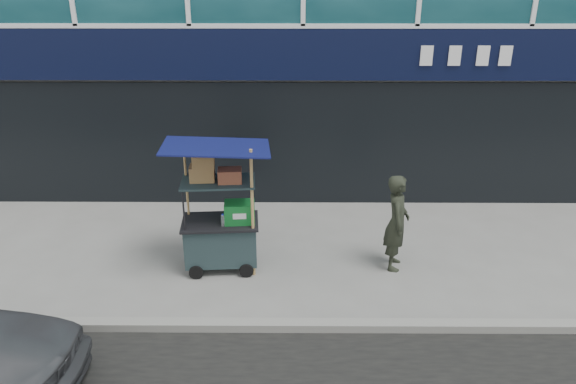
{
  "coord_description": "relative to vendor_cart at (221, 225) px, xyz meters",
  "views": [
    {
      "loc": [
        -0.2,
        -6.3,
        4.61
      ],
      "look_at": [
        -0.25,
        1.2,
        1.38
      ],
      "focal_mm": 35.0,
      "sensor_mm": 36.0,
      "label": 1
    }
  ],
  "objects": [
    {
      "name": "vendor_cart",
      "position": [
        0.0,
        0.0,
        0.0
      ],
      "size": [
        1.63,
        1.2,
        2.09
      ],
      "rotation": [
        0.0,
        0.0,
        0.07
      ],
      "color": "#182829",
      "rests_on": "ground"
    },
    {
      "name": "vendor_man",
      "position": [
        2.7,
        0.04,
        0.04
      ],
      "size": [
        0.46,
        0.62,
        1.55
      ],
      "primitive_type": "imported",
      "rotation": [
        0.0,
        0.0,
        1.39
      ],
      "color": "black",
      "rests_on": "ground"
    },
    {
      "name": "curb",
      "position": [
        1.27,
        -1.59,
        -0.67
      ],
      "size": [
        80.0,
        0.18,
        0.12
      ],
      "primitive_type": "cube",
      "color": "gray",
      "rests_on": "ground"
    },
    {
      "name": "ground",
      "position": [
        1.27,
        -1.39,
        -0.73
      ],
      "size": [
        80.0,
        80.0,
        0.0
      ],
      "primitive_type": "plane",
      "color": "slate",
      "rests_on": "ground"
    }
  ]
}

